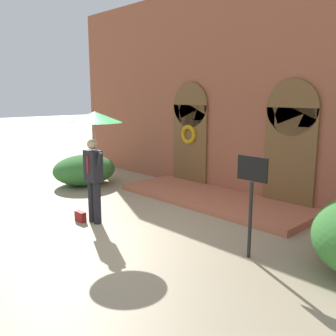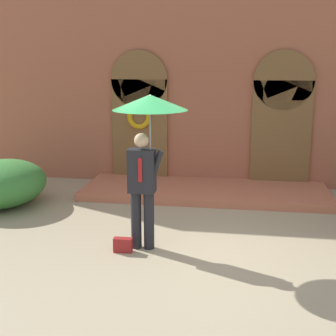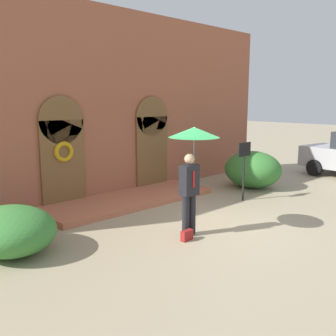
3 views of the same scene
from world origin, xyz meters
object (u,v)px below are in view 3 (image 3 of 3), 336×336
Objects in this scene: sign_post at (244,162)px; shrub_right at (253,169)px; shrub_left at (11,230)px; person_with_umbrella at (193,148)px; handbag at (187,235)px.

sign_post is 1.90m from shrub_right.
shrub_left is at bearing -179.84° from shrub_right.
sign_post is at bearing -6.78° from shrub_left.
person_with_umbrella is 5.28m from shrub_right.
handbag is at bearing -32.72° from shrub_left.
shrub_left is 0.97× the size of shrub_right.
person_with_umbrella is 1.37× the size of sign_post.
shrub_right is at bearing 18.10° from handbag.
shrub_right is (8.12, 0.02, 0.17)m from shrub_left.
shrub_right is (5.19, 1.91, 0.51)m from handbag.
sign_post is (3.55, 1.11, 1.05)m from handbag.
handbag is 5.55m from shrub_right.
shrub_left is (-3.29, 1.68, -1.46)m from person_with_umbrella.
sign_post is 6.56m from shrub_left.
handbag is (-0.36, -0.20, -1.80)m from person_with_umbrella.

